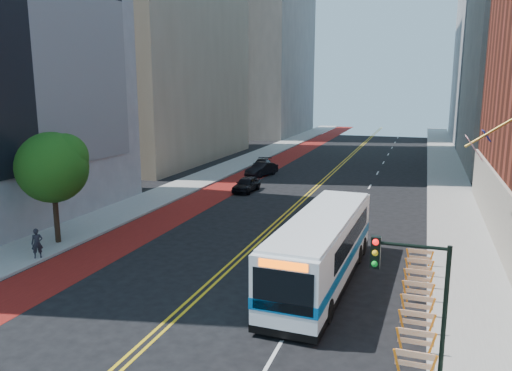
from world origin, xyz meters
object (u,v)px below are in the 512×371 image
at_px(traffic_signal, 413,291).
at_px(car_a, 246,184).
at_px(car_b, 262,169).
at_px(street_tree, 53,165).
at_px(car_c, 262,165).
at_px(pedestrian, 37,243).
at_px(transit_bus, 322,248).

relative_size(traffic_signal, car_a, 1.27).
xyz_separation_m(car_a, car_b, (-1.17, 8.07, 0.03)).
distance_m(street_tree, car_c, 29.88).
height_order(car_b, pedestrian, pedestrian).
height_order(street_tree, transit_bus, street_tree).
relative_size(car_b, car_c, 0.98).
bearing_deg(traffic_signal, transit_bus, 116.39).
bearing_deg(traffic_signal, street_tree, 155.18).
distance_m(traffic_signal, car_b, 39.36).
bearing_deg(street_tree, traffic_signal, -24.82).
xyz_separation_m(car_a, car_c, (-2.23, 11.27, -0.04)).
bearing_deg(car_c, transit_bus, -73.77).
bearing_deg(pedestrian, car_b, 45.09).
bearing_deg(car_c, traffic_signal, -73.03).
relative_size(car_b, pedestrian, 2.63).
height_order(traffic_signal, car_b, traffic_signal).
relative_size(street_tree, car_b, 1.54).
bearing_deg(street_tree, car_b, 80.37).
xyz_separation_m(transit_bus, car_a, (-10.71, 18.95, -1.10)).
distance_m(traffic_signal, car_a, 31.64).
bearing_deg(car_b, traffic_signal, -49.54).
bearing_deg(car_a, transit_bus, -58.52).
relative_size(traffic_signal, car_b, 1.17).
relative_size(street_tree, pedestrian, 4.06).
xyz_separation_m(street_tree, traffic_signal, (20.66, -9.55, -1.19)).
bearing_deg(street_tree, car_c, 83.43).
distance_m(transit_bus, car_b, 29.53).
height_order(traffic_signal, transit_bus, traffic_signal).
distance_m(street_tree, pedestrian, 4.86).
bearing_deg(car_b, street_tree, -83.57).
relative_size(street_tree, traffic_signal, 1.32).
distance_m(car_b, pedestrian, 29.13).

